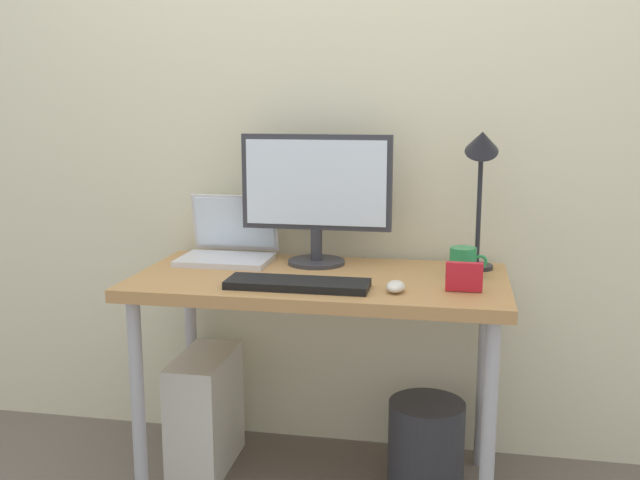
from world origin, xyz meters
TOP-DOWN VIEW (x-y plane):
  - back_wall at (0.00, 0.36)m, footprint 4.40×0.04m
  - desk at (0.00, 0.00)m, footprint 1.21×0.61m
  - monitor at (-0.05, 0.17)m, footprint 0.52×0.20m
  - laptop at (-0.37, 0.19)m, footprint 0.32×0.26m
  - desk_lamp at (0.51, 0.17)m, footprint 0.11×0.16m
  - keyboard at (-0.04, -0.16)m, footprint 0.44×0.14m
  - mouse at (0.26, -0.16)m, footprint 0.06×0.09m
  - coffee_mug at (0.46, 0.07)m, footprint 0.12×0.09m
  - photo_frame at (0.46, -0.12)m, footprint 0.11×0.03m
  - computer_tower at (-0.43, 0.04)m, footprint 0.18×0.36m
  - wastebasket at (0.36, 0.06)m, footprint 0.26×0.26m

SIDE VIEW (x-z plane):
  - wastebasket at x=0.36m, z-range 0.00..0.30m
  - computer_tower at x=-0.43m, z-range 0.00..0.42m
  - desk at x=0.00m, z-range 0.29..1.03m
  - keyboard at x=-0.04m, z-range 0.74..0.76m
  - mouse at x=0.26m, z-range 0.74..0.77m
  - photo_frame at x=0.46m, z-range 0.74..0.83m
  - coffee_mug at x=0.46m, z-range 0.74..0.84m
  - laptop at x=-0.37m, z-range 0.68..0.91m
  - monitor at x=-0.05m, z-range 0.77..1.22m
  - desk_lamp at x=0.51m, z-range 0.85..1.35m
  - back_wall at x=0.00m, z-range 0.00..2.60m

